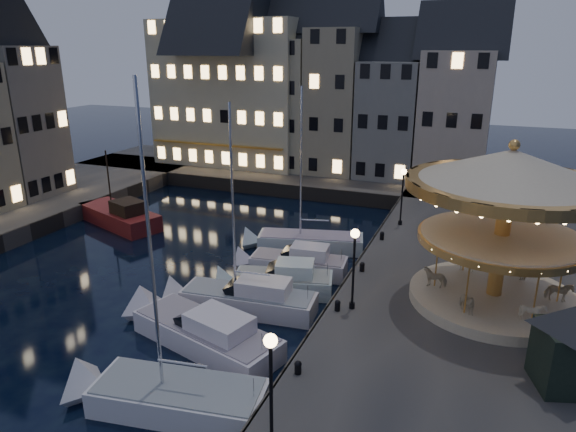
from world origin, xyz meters
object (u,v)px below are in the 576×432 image
at_px(motorboat_a, 166,396).
at_px(motorboat_c, 242,298).
at_px(streetlamp_a, 271,376).
at_px(bollard_a, 298,367).
at_px(bollard_b, 338,305).
at_px(red_fishing_boat, 120,217).
at_px(bollard_c, 362,266).
at_px(bollard_d, 382,235).
at_px(motorboat_e, 292,263).
at_px(streetlamp_c, 403,189).
at_px(motorboat_f, 302,242).
at_px(carousel, 507,199).
at_px(streetlamp_b, 354,258).
at_px(motorboat_b, 200,331).
at_px(motorboat_d, 276,282).
at_px(ticket_kiosk, 572,333).

relative_size(motorboat_a, motorboat_c, 1.19).
xyz_separation_m(streetlamp_a, bollard_a, (-0.60, 4.00, -2.41)).
bearing_deg(bollard_b, red_fishing_boat, 155.77).
distance_m(bollard_c, bollard_d, 5.50).
xyz_separation_m(motorboat_c, motorboat_e, (0.80, 5.48, -0.04)).
bearing_deg(bollard_c, bollard_b, -90.00).
height_order(motorboat_c, red_fishing_boat, motorboat_c).
relative_size(streetlamp_c, motorboat_f, 0.38).
distance_m(streetlamp_a, motorboat_c, 12.14).
height_order(red_fishing_boat, carousel, carousel).
xyz_separation_m(streetlamp_b, motorboat_b, (-6.45, -3.75, -3.37)).
height_order(motorboat_a, motorboat_f, motorboat_a).
relative_size(bollard_c, motorboat_d, 0.08).
bearing_deg(red_fishing_boat, streetlamp_c, 12.27).
bearing_deg(streetlamp_b, bollard_b, -140.19).
relative_size(motorboat_d, motorboat_e, 0.95).
xyz_separation_m(streetlamp_c, motorboat_b, (-6.45, -17.25, -3.37)).
distance_m(motorboat_d, carousel, 13.21).
height_order(motorboat_e, motorboat_f, motorboat_f).
distance_m(bollard_c, red_fishing_boat, 21.25).
xyz_separation_m(bollard_d, ticket_kiosk, (9.66, -12.98, 2.00)).
height_order(streetlamp_c, motorboat_f, motorboat_f).
xyz_separation_m(streetlamp_b, bollard_c, (-0.60, 4.50, -2.41)).
bearing_deg(motorboat_d, streetlamp_c, 64.52).
bearing_deg(bollard_b, motorboat_d, 145.97).
height_order(streetlamp_b, motorboat_d, streetlamp_b).
relative_size(streetlamp_a, motorboat_c, 0.38).
distance_m(bollard_a, bollard_d, 16.00).
relative_size(bollard_d, motorboat_c, 0.05).
bearing_deg(motorboat_c, streetlamp_b, 0.49).
bearing_deg(motorboat_a, ticket_kiosk, 20.41).
xyz_separation_m(carousel, ticket_kiosk, (2.57, -6.19, -3.17)).
bearing_deg(motorboat_b, motorboat_a, -75.70).
height_order(bollard_a, motorboat_e, motorboat_e).
distance_m(bollard_b, motorboat_b, 6.76).
distance_m(motorboat_e, carousel, 13.48).
height_order(bollard_b, bollard_c, same).
xyz_separation_m(motorboat_a, motorboat_c, (-0.82, 8.27, 0.14)).
bearing_deg(motorboat_e, streetlamp_a, -71.05).
relative_size(streetlamp_a, bollard_b, 7.32).
height_order(bollard_d, motorboat_c, motorboat_c).
xyz_separation_m(bollard_c, motorboat_e, (-4.70, 0.93, -0.96)).
height_order(streetlamp_c, bollard_b, streetlamp_c).
height_order(motorboat_b, motorboat_f, motorboat_f).
bearing_deg(bollard_d, motorboat_e, -135.81).
bearing_deg(motorboat_f, motorboat_d, -82.68).
bearing_deg(ticket_kiosk, motorboat_e, 149.62).
distance_m(streetlamp_b, bollard_c, 5.14).
height_order(motorboat_a, red_fishing_boat, motorboat_a).
bearing_deg(carousel, motorboat_b, -151.73).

